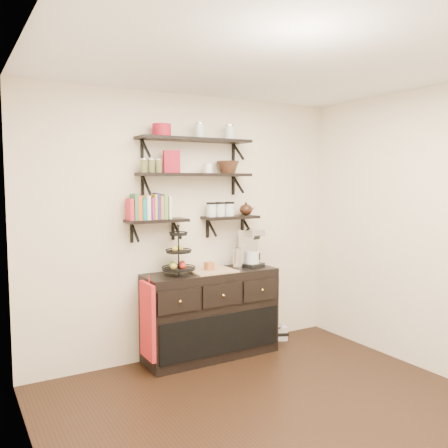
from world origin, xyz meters
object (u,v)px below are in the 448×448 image
at_px(sideboard, 211,314).
at_px(fruit_stand, 179,258).
at_px(coffee_maker, 250,249).
at_px(radio, 274,332).

bearing_deg(sideboard, fruit_stand, 179.48).
xyz_separation_m(sideboard, coffee_maker, (0.50, 0.03, 0.64)).
xyz_separation_m(sideboard, radio, (0.88, 0.09, -0.37)).
distance_m(fruit_stand, coffee_maker, 0.86).
height_order(coffee_maker, radio, coffee_maker).
bearing_deg(fruit_stand, radio, 4.12).
height_order(fruit_stand, radio, fruit_stand).
distance_m(sideboard, coffee_maker, 0.81).
xyz_separation_m(sideboard, fruit_stand, (-0.36, 0.00, 0.61)).
relative_size(fruit_stand, coffee_maker, 1.18).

